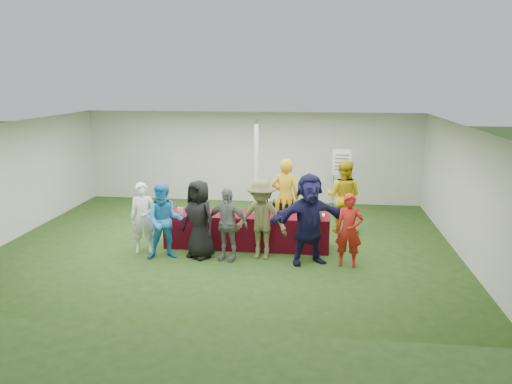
# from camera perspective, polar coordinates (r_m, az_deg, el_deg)

# --- Properties ---
(ground) EXTENTS (60.00, 60.00, 0.00)m
(ground) POSITION_cam_1_polar(r_m,az_deg,el_deg) (11.43, -3.20, -5.82)
(ground) COLOR #284719
(ground) RESTS_ON ground
(tent) EXTENTS (10.00, 10.00, 10.00)m
(tent) POSITION_cam_1_polar(r_m,az_deg,el_deg) (12.16, 0.04, 1.92)
(tent) COLOR white
(tent) RESTS_ON ground
(serving_table) EXTENTS (3.60, 0.80, 0.75)m
(serving_table) POSITION_cam_1_polar(r_m,az_deg,el_deg) (11.08, -1.03, -4.39)
(serving_table) COLOR maroon
(serving_table) RESTS_ON ground
(wine_bottles) EXTENTS (0.81, 0.14, 0.32)m
(wine_bottles) POSITION_cam_1_polar(r_m,az_deg,el_deg) (11.01, 2.38, -1.82)
(wine_bottles) COLOR black
(wine_bottles) RESTS_ON serving_table
(wine_glasses) EXTENTS (2.85, 0.11, 0.16)m
(wine_glasses) POSITION_cam_1_polar(r_m,az_deg,el_deg) (10.80, -4.36, -2.19)
(wine_glasses) COLOR silver
(wine_glasses) RESTS_ON serving_table
(water_bottle) EXTENTS (0.07, 0.07, 0.23)m
(water_bottle) POSITION_cam_1_polar(r_m,az_deg,el_deg) (11.00, -0.32, -1.91)
(water_bottle) COLOR silver
(water_bottle) RESTS_ON serving_table
(bar_towel) EXTENTS (0.25, 0.18, 0.03)m
(bar_towel) POSITION_cam_1_polar(r_m,az_deg,el_deg) (10.91, 7.19, -2.62)
(bar_towel) COLOR white
(bar_towel) RESTS_ON serving_table
(dump_bucket) EXTENTS (0.22, 0.22, 0.18)m
(dump_bucket) POSITION_cam_1_polar(r_m,az_deg,el_deg) (10.63, 6.98, -2.61)
(dump_bucket) COLOR slate
(dump_bucket) RESTS_ON serving_table
(wine_list_sign) EXTENTS (0.50, 0.03, 1.80)m
(wine_list_sign) POSITION_cam_1_polar(r_m,az_deg,el_deg) (13.66, 9.75, 2.81)
(wine_list_sign) COLOR slate
(wine_list_sign) RESTS_ON ground
(staff_pourer) EXTENTS (0.69, 0.46, 1.85)m
(staff_pourer) POSITION_cam_1_polar(r_m,az_deg,el_deg) (11.77, 3.36, -0.59)
(staff_pourer) COLOR gold
(staff_pourer) RESTS_ON ground
(staff_back) EXTENTS (1.02, 0.89, 1.77)m
(staff_back) POSITION_cam_1_polar(r_m,az_deg,el_deg) (12.18, 9.94, -0.49)
(staff_back) COLOR gold
(staff_back) RESTS_ON ground
(customer_0) EXTENTS (0.63, 0.50, 1.52)m
(customer_0) POSITION_cam_1_polar(r_m,az_deg,el_deg) (10.91, -12.78, -2.88)
(customer_0) COLOR white
(customer_0) RESTS_ON ground
(customer_1) EXTENTS (0.91, 0.79, 1.60)m
(customer_1) POSITION_cam_1_polar(r_m,az_deg,el_deg) (10.43, -10.39, -3.29)
(customer_1) COLOR #268BD5
(customer_1) RESTS_ON ground
(customer_2) EXTENTS (0.96, 0.85, 1.64)m
(customer_2) POSITION_cam_1_polar(r_m,az_deg,el_deg) (10.38, -6.52, -3.10)
(customer_2) COLOR black
(customer_2) RESTS_ON ground
(customer_3) EXTENTS (0.95, 0.56, 1.53)m
(customer_3) POSITION_cam_1_polar(r_m,az_deg,el_deg) (10.21, -3.35, -3.64)
(customer_3) COLOR slate
(customer_3) RESTS_ON ground
(customer_4) EXTENTS (1.17, 0.78, 1.68)m
(customer_4) POSITION_cam_1_polar(r_m,az_deg,el_deg) (10.25, 0.63, -3.12)
(customer_4) COLOR brown
(customer_4) RESTS_ON ground
(customer_5) EXTENTS (1.79, 1.14, 1.84)m
(customer_5) POSITION_cam_1_polar(r_m,az_deg,el_deg) (10.00, 6.10, -3.10)
(customer_5) COLOR #141438
(customer_5) RESTS_ON ground
(customer_6) EXTENTS (0.58, 0.43, 1.47)m
(customer_6) POSITION_cam_1_polar(r_m,az_deg,el_deg) (10.01, 10.59, -4.34)
(customer_6) COLOR #A21C12
(customer_6) RESTS_ON ground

